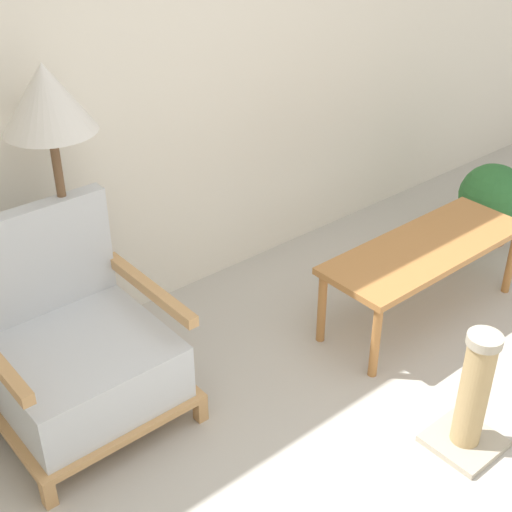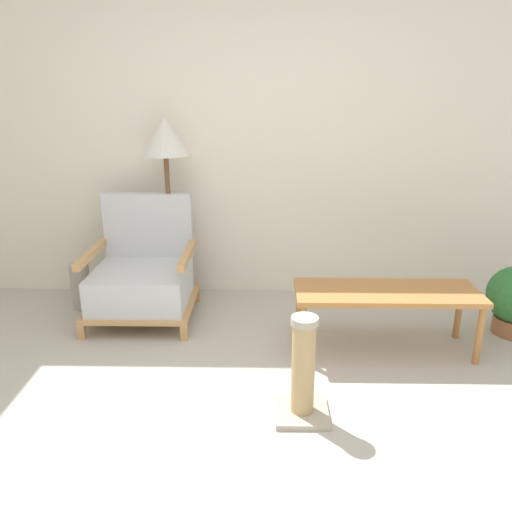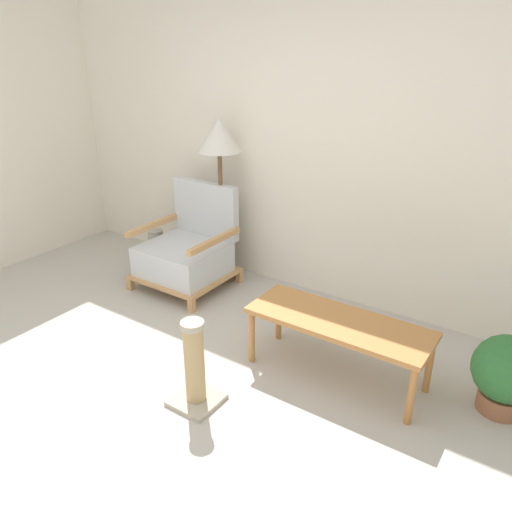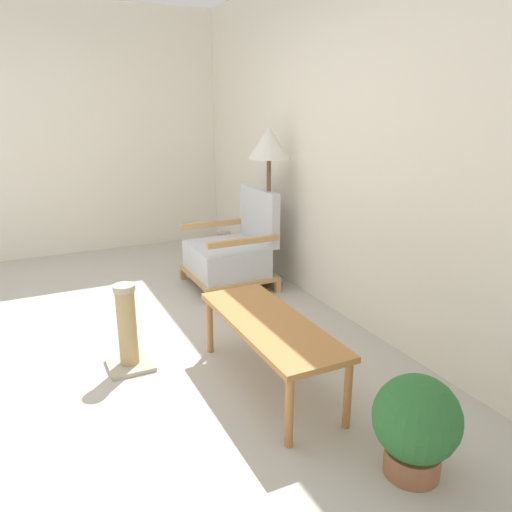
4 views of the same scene
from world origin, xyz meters
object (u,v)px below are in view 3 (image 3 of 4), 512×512
(scratching_post, at_px, (195,369))
(armchair, at_px, (187,252))
(coffee_table, at_px, (338,326))
(vase, at_px, (157,248))
(potted_plant, at_px, (506,373))
(floor_lamp, at_px, (219,145))

(scratching_post, bearing_deg, armchair, 132.72)
(coffee_table, xyz_separation_m, vase, (-2.26, 0.63, -0.19))
(potted_plant, bearing_deg, armchair, 174.90)
(armchair, height_order, potted_plant, armchair)
(coffee_table, relative_size, scratching_post, 2.07)
(coffee_table, distance_m, potted_plant, 1.01)
(floor_lamp, xyz_separation_m, potted_plant, (2.53, -0.54, -0.98))
(armchair, distance_m, vase, 0.57)
(armchair, bearing_deg, potted_plant, -5.10)
(potted_plant, relative_size, scratching_post, 0.87)
(floor_lamp, relative_size, coffee_table, 1.24)
(floor_lamp, height_order, scratching_post, floor_lamp)
(vase, height_order, potted_plant, potted_plant)
(vase, bearing_deg, scratching_post, -39.29)
(scratching_post, bearing_deg, coffee_table, 50.85)
(coffee_table, bearing_deg, potted_plant, 14.35)
(vase, xyz_separation_m, potted_plant, (3.24, -0.38, 0.08))
(potted_plant, bearing_deg, coffee_table, -165.65)
(potted_plant, height_order, scratching_post, scratching_post)
(armchair, height_order, scratching_post, armchair)
(armchair, bearing_deg, scratching_post, -47.28)
(coffee_table, distance_m, vase, 2.35)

